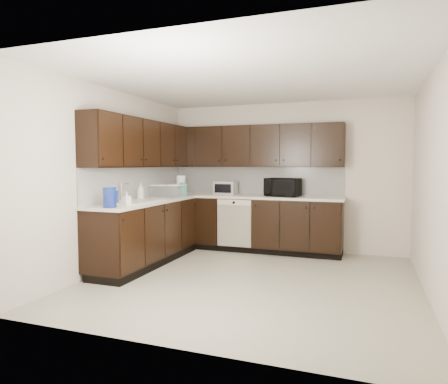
{
  "coord_description": "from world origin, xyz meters",
  "views": [
    {
      "loc": [
        1.35,
        -4.76,
        1.47
      ],
      "look_at": [
        -0.59,
        0.6,
        1.07
      ],
      "focal_mm": 32.0,
      "sensor_mm": 36.0,
      "label": 1
    }
  ],
  "objects_px": {
    "microwave": "(283,187)",
    "storage_bin": "(168,191)",
    "sink": "(135,206)",
    "toaster_oven": "(226,188)",
    "blue_pitcher": "(110,197)"
  },
  "relations": [
    {
      "from": "microwave",
      "to": "storage_bin",
      "type": "xyz_separation_m",
      "value": [
        -1.73,
        -0.68,
        -0.05
      ]
    },
    {
      "from": "toaster_oven",
      "to": "sink",
      "type": "bearing_deg",
      "value": -112.86
    },
    {
      "from": "sink",
      "to": "microwave",
      "type": "relative_size",
      "value": 1.53
    },
    {
      "from": "storage_bin",
      "to": "sink",
      "type": "bearing_deg",
      "value": -89.88
    },
    {
      "from": "storage_bin",
      "to": "blue_pitcher",
      "type": "bearing_deg",
      "value": -86.87
    },
    {
      "from": "storage_bin",
      "to": "blue_pitcher",
      "type": "xyz_separation_m",
      "value": [
        0.09,
        -1.69,
        0.03
      ]
    },
    {
      "from": "sink",
      "to": "storage_bin",
      "type": "bearing_deg",
      "value": 90.12
    },
    {
      "from": "toaster_oven",
      "to": "microwave",
      "type": "bearing_deg",
      "value": -4.16
    },
    {
      "from": "sink",
      "to": "microwave",
      "type": "distance_m",
      "value": 2.42
    },
    {
      "from": "storage_bin",
      "to": "toaster_oven",
      "type": "bearing_deg",
      "value": 46.18
    },
    {
      "from": "blue_pitcher",
      "to": "toaster_oven",
      "type": "bearing_deg",
      "value": 65.03
    },
    {
      "from": "toaster_oven",
      "to": "blue_pitcher",
      "type": "xyz_separation_m",
      "value": [
        -0.63,
        -2.43,
        0.01
      ]
    },
    {
      "from": "sink",
      "to": "blue_pitcher",
      "type": "distance_m",
      "value": 0.72
    },
    {
      "from": "toaster_oven",
      "to": "storage_bin",
      "type": "bearing_deg",
      "value": -134.39
    },
    {
      "from": "sink",
      "to": "microwave",
      "type": "xyz_separation_m",
      "value": [
        1.73,
        1.68,
        0.21
      ]
    }
  ]
}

